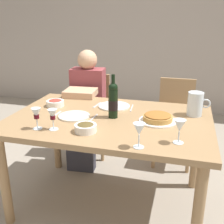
{
  "coord_description": "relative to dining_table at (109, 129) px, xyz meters",
  "views": [
    {
      "loc": [
        0.53,
        -1.87,
        1.49
      ],
      "look_at": [
        0.02,
        0.02,
        0.8
      ],
      "focal_mm": 44.42,
      "sensor_mm": 36.0,
      "label": 1
    }
  ],
  "objects": [
    {
      "name": "fork_left_setting",
      "position": [
        -0.41,
        -0.05,
        0.09
      ],
      "size": [
        0.02,
        0.16,
        0.0
      ],
      "primitive_type": "cube",
      "rotation": [
        0.0,
        0.0,
        1.55
      ],
      "color": "silver",
      "rests_on": "dining_table"
    },
    {
      "name": "dining_table",
      "position": [
        0.0,
        0.0,
        0.0
      ],
      "size": [
        1.5,
        1.0,
        0.76
      ],
      "color": "#9E7A51",
      "rests_on": "ground"
    },
    {
      "name": "wine_glass_right_diner",
      "position": [
        0.52,
        -0.3,
        0.2
      ],
      "size": [
        0.07,
        0.07,
        0.15
      ],
      "color": "silver",
      "rests_on": "dining_table"
    },
    {
      "name": "back_wall",
      "position": [
        0.0,
        2.56,
        0.73
      ],
      "size": [
        8.0,
        0.1,
        2.8
      ],
      "primitive_type": "cube",
      "color": "#A3998E",
      "rests_on": "ground"
    },
    {
      "name": "salad_bowl",
      "position": [
        -0.52,
        0.15,
        0.12
      ],
      "size": [
        0.15,
        0.15,
        0.06
      ],
      "color": "white",
      "rests_on": "dining_table"
    },
    {
      "name": "chair_right",
      "position": [
        0.45,
        0.91,
        -0.17
      ],
      "size": [
        0.41,
        0.41,
        0.87
      ],
      "rotation": [
        0.0,
        0.0,
        3.13
      ],
      "color": "#9E7A51",
      "rests_on": "ground"
    },
    {
      "name": "diner_left",
      "position": [
        -0.44,
        0.66,
        -0.05
      ],
      "size": [
        0.36,
        0.53,
        1.16
      ],
      "rotation": [
        0.0,
        0.0,
        3.23
      ],
      "color": "#8E3D42",
      "rests_on": "ground"
    },
    {
      "name": "ground_plane",
      "position": [
        0.0,
        0.0,
        -0.67
      ],
      "size": [
        8.0,
        8.0,
        0.0
      ],
      "primitive_type": "plane",
      "color": "gray"
    },
    {
      "name": "spoon_right_setting",
      "position": [
        -0.18,
        0.26,
        0.09
      ],
      "size": [
        0.03,
        0.16,
        0.0
      ],
      "primitive_type": "cube",
      "rotation": [
        0.0,
        0.0,
        1.46
      ],
      "color": "silver",
      "rests_on": "dining_table"
    },
    {
      "name": "olive_bowl",
      "position": [
        -0.08,
        -0.29,
        0.12
      ],
      "size": [
        0.15,
        0.15,
        0.06
      ],
      "color": "white",
      "rests_on": "dining_table"
    },
    {
      "name": "water_pitcher",
      "position": [
        0.61,
        0.22,
        0.17
      ],
      "size": [
        0.17,
        0.12,
        0.18
      ],
      "color": "silver",
      "rests_on": "dining_table"
    },
    {
      "name": "chair_left",
      "position": [
        -0.46,
        0.9,
        -0.17
      ],
      "size": [
        0.43,
        0.43,
        0.87
      ],
      "rotation": [
        0.0,
        0.0,
        3.23
      ],
      "color": "#9E7A51",
      "rests_on": "ground"
    },
    {
      "name": "wine_glass_spare",
      "position": [
        -0.3,
        -0.31,
        0.19
      ],
      "size": [
        0.06,
        0.06,
        0.14
      ],
      "color": "silver",
      "rests_on": "dining_table"
    },
    {
      "name": "wine_bottle",
      "position": [
        0.02,
        0.02,
        0.23
      ],
      "size": [
        0.07,
        0.07,
        0.33
      ],
      "color": "black",
      "rests_on": "dining_table"
    },
    {
      "name": "dinner_plate_right_setting",
      "position": [
        -0.03,
        0.26,
        0.1
      ],
      "size": [
        0.26,
        0.26,
        0.01
      ],
      "primitive_type": "cylinder",
      "color": "white",
      "rests_on": "dining_table"
    },
    {
      "name": "dinner_plate_left_setting",
      "position": [
        -0.26,
        -0.05,
        0.1
      ],
      "size": [
        0.24,
        0.24,
        0.01
      ],
      "primitive_type": "cylinder",
      "color": "silver",
      "rests_on": "dining_table"
    },
    {
      "name": "wine_glass_centre",
      "position": [
        -0.41,
        -0.33,
        0.19
      ],
      "size": [
        0.06,
        0.06,
        0.15
      ],
      "color": "silver",
      "rests_on": "dining_table"
    },
    {
      "name": "knife_left_setting",
      "position": [
        -0.11,
        -0.05,
        0.09
      ],
      "size": [
        0.02,
        0.18,
        0.0
      ],
      "primitive_type": "cube",
      "rotation": [
        0.0,
        0.0,
        1.52
      ],
      "color": "silver",
      "rests_on": "dining_table"
    },
    {
      "name": "knife_right_setting",
      "position": [
        0.12,
        0.26,
        0.09
      ],
      "size": [
        0.03,
        0.18,
        0.0
      ],
      "primitive_type": "cube",
      "rotation": [
        0.0,
        0.0,
        1.66
      ],
      "color": "silver",
      "rests_on": "dining_table"
    },
    {
      "name": "wine_glass_left_diner",
      "position": [
        0.3,
        -0.43,
        0.2
      ],
      "size": [
        0.07,
        0.07,
        0.15
      ],
      "color": "silver",
      "rests_on": "dining_table"
    },
    {
      "name": "baked_tart",
      "position": [
        0.36,
        0.02,
        0.12
      ],
      "size": [
        0.27,
        0.27,
        0.06
      ],
      "color": "white",
      "rests_on": "dining_table"
    }
  ]
}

